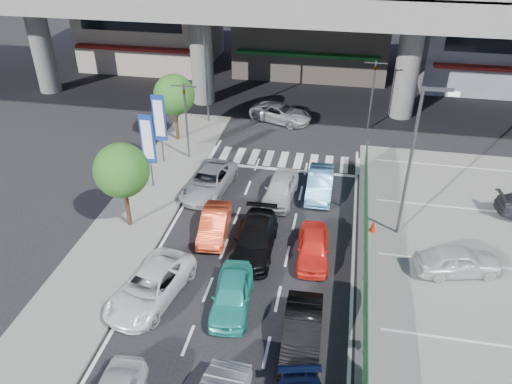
% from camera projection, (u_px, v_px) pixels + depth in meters
% --- Properties ---
extents(ground, '(120.00, 120.00, 0.00)m').
position_uv_depth(ground, '(243.00, 294.00, 22.25)').
color(ground, black).
rests_on(ground, ground).
extents(parking_lot, '(12.00, 28.00, 0.06)m').
position_uv_depth(parking_lot, '(494.00, 295.00, 22.16)').
color(parking_lot, slate).
rests_on(parking_lot, ground).
extents(sidewalk_left, '(4.00, 30.00, 0.12)m').
position_uv_depth(sidewalk_left, '(130.00, 225.00, 26.67)').
color(sidewalk_left, slate).
rests_on(sidewalk_left, ground).
extents(fence_run, '(0.16, 22.00, 1.80)m').
position_uv_depth(fence_run, '(366.00, 279.00, 21.77)').
color(fence_run, '#1C5328').
rests_on(fence_run, ground).
extents(building_east, '(12.00, 10.90, 12.00)m').
position_uv_depth(building_east, '(499.00, 14.00, 43.25)').
color(building_east, slate).
rests_on(building_east, ground).
extents(traffic_light_left, '(1.60, 1.24, 5.20)m').
position_uv_depth(traffic_light_left, '(185.00, 103.00, 31.18)').
color(traffic_light_left, '#595B60').
rests_on(traffic_light_left, ground).
extents(traffic_light_right, '(1.60, 1.24, 5.20)m').
position_uv_depth(traffic_light_right, '(374.00, 78.00, 35.17)').
color(traffic_light_right, '#595B60').
rests_on(traffic_light_right, ground).
extents(street_lamp_right, '(1.65, 0.22, 8.00)m').
position_uv_depth(street_lamp_right, '(416.00, 152.00, 23.61)').
color(street_lamp_right, '#595B60').
rests_on(street_lamp_right, ground).
extents(street_lamp_left, '(1.65, 0.22, 8.00)m').
position_uv_depth(street_lamp_left, '(208.00, 61.00, 35.77)').
color(street_lamp_left, '#595B60').
rests_on(street_lamp_left, ground).
extents(signboard_near, '(0.80, 0.14, 4.70)m').
position_uv_depth(signboard_near, '(148.00, 142.00, 28.45)').
color(signboard_near, '#595B60').
rests_on(signboard_near, ground).
extents(signboard_far, '(0.80, 0.14, 4.70)m').
position_uv_depth(signboard_far, '(159.00, 120.00, 31.02)').
color(signboard_far, '#595B60').
rests_on(signboard_far, ground).
extents(tree_near, '(2.80, 2.80, 4.80)m').
position_uv_depth(tree_near, '(122.00, 171.00, 24.91)').
color(tree_near, '#382314').
rests_on(tree_near, ground).
extents(tree_far, '(2.80, 2.80, 4.80)m').
position_uv_depth(tree_far, '(174.00, 95.00, 33.81)').
color(tree_far, '#382314').
rests_on(tree_far, ground).
extents(sedan_white_mid_left, '(3.18, 5.23, 1.36)m').
position_uv_depth(sedan_white_mid_left, '(151.00, 286.00, 21.69)').
color(sedan_white_mid_left, white).
rests_on(sedan_white_mid_left, ground).
extents(taxi_teal_mid, '(1.93, 4.09, 1.35)m').
position_uv_depth(taxi_teal_mid, '(232.00, 294.00, 21.28)').
color(taxi_teal_mid, teal).
rests_on(taxi_teal_mid, ground).
extents(hatch_black_mid_right, '(1.60, 4.24, 1.38)m').
position_uv_depth(hatch_black_mid_right, '(302.00, 333.00, 19.42)').
color(hatch_black_mid_right, black).
rests_on(hatch_black_mid_right, ground).
extents(taxi_orange_left, '(1.71, 3.91, 1.25)m').
position_uv_depth(taxi_orange_left, '(214.00, 224.00, 25.76)').
color(taxi_orange_left, '#E7401F').
rests_on(taxi_orange_left, ground).
extents(sedan_black_mid, '(2.05, 4.80, 1.38)m').
position_uv_depth(sedan_black_mid, '(255.00, 239.00, 24.55)').
color(sedan_black_mid, black).
rests_on(sedan_black_mid, ground).
extents(taxi_orange_right, '(1.76, 3.87, 1.29)m').
position_uv_depth(taxi_orange_right, '(313.00, 247.00, 24.08)').
color(taxi_orange_right, red).
rests_on(taxi_orange_right, ground).
extents(wagon_silver_front_left, '(2.75, 5.07, 1.35)m').
position_uv_depth(wagon_silver_front_left, '(209.00, 181.00, 29.35)').
color(wagon_silver_front_left, '#9FA1A7').
rests_on(wagon_silver_front_left, ground).
extents(sedan_white_front_mid, '(1.89, 4.15, 1.38)m').
position_uv_depth(sedan_white_front_mid, '(281.00, 188.00, 28.64)').
color(sedan_white_front_mid, silver).
rests_on(sedan_white_front_mid, ground).
extents(kei_truck_front_right, '(1.45, 4.13, 1.36)m').
position_uv_depth(kei_truck_front_right, '(320.00, 183.00, 29.14)').
color(kei_truck_front_right, '#5394C6').
rests_on(kei_truck_front_right, ground).
extents(crossing_wagon_silver, '(5.22, 3.67, 1.32)m').
position_uv_depth(crossing_wagon_silver, '(281.00, 113.00, 38.11)').
color(crossing_wagon_silver, '#9C9FA3').
rests_on(crossing_wagon_silver, ground).
extents(parked_sedan_white, '(4.20, 2.47, 1.34)m').
position_uv_depth(parked_sedan_white, '(458.00, 261.00, 23.08)').
color(parked_sedan_white, silver).
rests_on(parked_sedan_white, parking_lot).
extents(traffic_cone, '(0.41, 0.41, 0.66)m').
position_uv_depth(traffic_cone, '(373.00, 226.00, 26.02)').
color(traffic_cone, '#F7290D').
rests_on(traffic_cone, parking_lot).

